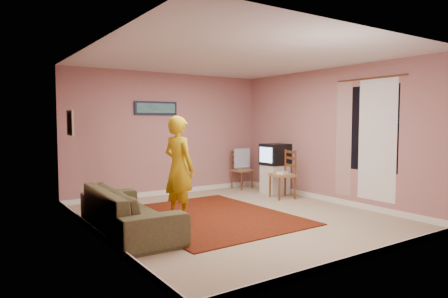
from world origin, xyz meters
TOP-DOWN VIEW (x-y plane):
  - ground at (0.00, 0.00)m, footprint 5.00×5.00m
  - wall_back at (0.00, 2.50)m, footprint 4.50×0.02m
  - wall_front at (0.00, -2.50)m, footprint 4.50×0.02m
  - wall_left at (-2.25, 0.00)m, footprint 0.02×5.00m
  - wall_right at (2.25, 0.00)m, footprint 0.02×5.00m
  - ceiling at (0.00, 0.00)m, footprint 4.50×5.00m
  - baseboard_back at (0.00, 2.49)m, footprint 4.50×0.02m
  - baseboard_front at (0.00, -2.49)m, footprint 4.50×0.02m
  - baseboard_left at (-2.24, 0.00)m, footprint 0.02×5.00m
  - baseboard_right at (2.24, 0.00)m, footprint 0.02×5.00m
  - window at (2.24, -0.90)m, footprint 0.01×1.10m
  - curtain_sheer at (2.23, -1.05)m, footprint 0.01×0.75m
  - curtain_floral at (2.21, -0.35)m, footprint 0.01×0.35m
  - curtain_rod at (2.20, -0.90)m, footprint 0.02×1.40m
  - picture_back at (-0.30, 2.47)m, footprint 0.95×0.04m
  - picture_left at (-2.22, 1.60)m, footprint 0.04×0.38m
  - area_rug at (-0.36, 0.25)m, footprint 2.43×3.01m
  - tv_cabinet at (1.95, 1.27)m, footprint 0.50×0.45m
  - crt_tv at (1.94, 1.27)m, footprint 0.55×0.49m
  - chair_a at (1.74, 2.20)m, footprint 0.46×0.44m
  - dvd_player at (1.74, 2.20)m, footprint 0.34×0.26m
  - blue_throw at (1.74, 2.20)m, footprint 0.42×0.05m
  - chair_b at (1.72, 0.78)m, footprint 0.51×0.52m
  - game_console at (1.72, 0.78)m, footprint 0.24×0.20m
  - sofa at (-1.80, 0.10)m, footprint 0.94×2.22m
  - person at (-0.85, 0.39)m, footprint 0.55×0.69m

SIDE VIEW (x-z plane):
  - ground at x=0.00m, z-range 0.00..0.00m
  - area_rug at x=-0.36m, z-range 0.00..0.02m
  - baseboard_back at x=0.00m, z-range 0.00..0.10m
  - baseboard_front at x=0.00m, z-range 0.00..0.10m
  - baseboard_left at x=-2.24m, z-range 0.00..0.10m
  - baseboard_right at x=2.24m, z-range 0.00..0.10m
  - tv_cabinet at x=1.95m, z-range 0.00..0.63m
  - sofa at x=-1.80m, z-range 0.00..0.64m
  - dvd_player at x=1.74m, z-range 0.45..0.51m
  - game_console at x=1.72m, z-range 0.51..0.55m
  - chair_a at x=1.74m, z-range 0.30..0.78m
  - chair_b at x=1.72m, z-range 0.34..0.87m
  - blue_throw at x=1.74m, z-range 0.49..0.94m
  - person at x=-0.85m, z-range 0.00..1.66m
  - crt_tv at x=1.94m, z-range 0.63..1.09m
  - curtain_sheer at x=2.23m, z-range 0.20..2.30m
  - curtain_floral at x=2.21m, z-range 0.20..2.30m
  - wall_back at x=0.00m, z-range 0.00..2.60m
  - wall_front at x=0.00m, z-range 0.00..2.60m
  - wall_left at x=-2.25m, z-range 0.00..2.60m
  - wall_right at x=2.25m, z-range 0.00..2.60m
  - window at x=2.24m, z-range 0.70..2.20m
  - picture_left at x=-2.22m, z-range 1.34..1.76m
  - picture_back at x=-0.30m, z-range 1.71..1.99m
  - curtain_rod at x=2.20m, z-range 2.31..2.33m
  - ceiling at x=0.00m, z-range 2.59..2.61m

